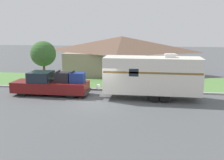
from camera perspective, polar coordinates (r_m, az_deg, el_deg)
The scene contains 8 objects.
ground_plane at distance 18.53m, azimuth -3.02°, elevation -5.22°, with size 120.00×120.00×0.00m, color #515456.
curb_strip at distance 22.07m, azimuth -1.11°, elevation -2.25°, with size 80.00×0.30×0.14m.
lawn_strip at distance 25.60m, azimuth 0.23°, elevation -0.42°, with size 80.00×7.00×0.03m.
house_across_street at distance 30.42m, azimuth 2.22°, elevation 5.90°, with size 13.64×7.70×4.47m.
pickup_truck at distance 21.11m, azimuth -13.79°, elevation -0.96°, with size 6.30×1.98×2.03m.
travel_trailer at distance 19.38m, azimuth 9.09°, elevation 1.12°, with size 8.53×2.28×3.54m.
mailbox at distance 23.81m, azimuth -13.59°, elevation 0.88°, with size 0.48×0.20×1.38m.
tree_in_yard at distance 25.51m, azimuth -15.44°, elevation 5.79°, with size 2.48×2.48×4.20m.
Camera 1 is at (3.54, -17.37, 5.39)m, focal length 40.00 mm.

